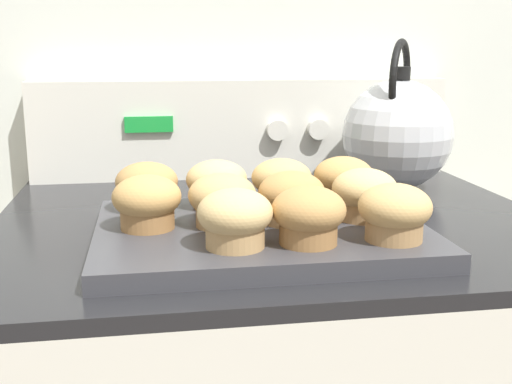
# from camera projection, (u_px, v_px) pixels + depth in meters

# --- Properties ---
(wall_back) EXTENTS (8.00, 0.05, 2.40)m
(wall_back) POSITION_uv_depth(u_px,v_px,m) (238.00, 27.00, 1.17)
(wall_back) COLOR silver
(wall_back) RESTS_ON ground_plane
(control_panel) EXTENTS (0.75, 0.07, 0.17)m
(control_panel) POSITION_uv_depth(u_px,v_px,m) (244.00, 128.00, 1.16)
(control_panel) COLOR silver
(control_panel) RESTS_ON stove_range
(muffin_pan) EXTENTS (0.39, 0.30, 0.02)m
(muffin_pan) POSITION_uv_depth(u_px,v_px,m) (260.00, 232.00, 0.78)
(muffin_pan) COLOR #38383D
(muffin_pan) RESTS_ON stove_range
(muffin_r0_c1) EXTENTS (0.08, 0.08, 0.06)m
(muffin_r0_c1) POSITION_uv_depth(u_px,v_px,m) (235.00, 218.00, 0.68)
(muffin_r0_c1) COLOR tan
(muffin_r0_c1) RESTS_ON muffin_pan
(muffin_r0_c2) EXTENTS (0.08, 0.08, 0.06)m
(muffin_r0_c2) POSITION_uv_depth(u_px,v_px,m) (312.00, 215.00, 0.69)
(muffin_r0_c2) COLOR olive
(muffin_r0_c2) RESTS_ON muffin_pan
(muffin_r0_c3) EXTENTS (0.08, 0.08, 0.06)m
(muffin_r0_c3) POSITION_uv_depth(u_px,v_px,m) (395.00, 212.00, 0.70)
(muffin_r0_c3) COLOR #A37A4C
(muffin_r0_c3) RESTS_ON muffin_pan
(muffin_r1_c0) EXTENTS (0.08, 0.08, 0.06)m
(muffin_r1_c0) POSITION_uv_depth(u_px,v_px,m) (147.00, 202.00, 0.75)
(muffin_r1_c0) COLOR olive
(muffin_r1_c0) RESTS_ON muffin_pan
(muffin_r1_c1) EXTENTS (0.08, 0.08, 0.06)m
(muffin_r1_c1) POSITION_uv_depth(u_px,v_px,m) (222.00, 200.00, 0.76)
(muffin_r1_c1) COLOR tan
(muffin_r1_c1) RESTS_ON muffin_pan
(muffin_r1_c2) EXTENTS (0.08, 0.08, 0.06)m
(muffin_r1_c2) POSITION_uv_depth(u_px,v_px,m) (294.00, 197.00, 0.77)
(muffin_r1_c2) COLOR tan
(muffin_r1_c2) RESTS_ON muffin_pan
(muffin_r1_c3) EXTENTS (0.08, 0.08, 0.06)m
(muffin_r1_c3) POSITION_uv_depth(u_px,v_px,m) (365.00, 194.00, 0.79)
(muffin_r1_c3) COLOR #A37A4C
(muffin_r1_c3) RESTS_ON muffin_pan
(muffin_r2_c0) EXTENTS (0.08, 0.08, 0.06)m
(muffin_r2_c0) POSITION_uv_depth(u_px,v_px,m) (147.00, 186.00, 0.83)
(muffin_r2_c0) COLOR #A37A4C
(muffin_r2_c0) RESTS_ON muffin_pan
(muffin_r2_c1) EXTENTS (0.08, 0.08, 0.06)m
(muffin_r2_c1) POSITION_uv_depth(u_px,v_px,m) (217.00, 184.00, 0.85)
(muffin_r2_c1) COLOR olive
(muffin_r2_c1) RESTS_ON muffin_pan
(muffin_r2_c2) EXTENTS (0.08, 0.08, 0.06)m
(muffin_r2_c2) POSITION_uv_depth(u_px,v_px,m) (282.00, 182.00, 0.86)
(muffin_r2_c2) COLOR tan
(muffin_r2_c2) RESTS_ON muffin_pan
(muffin_r2_c3) EXTENTS (0.08, 0.08, 0.06)m
(muffin_r2_c3) POSITION_uv_depth(u_px,v_px,m) (343.00, 180.00, 0.87)
(muffin_r2_c3) COLOR #A37A4C
(muffin_r2_c3) RESTS_ON muffin_pan
(tea_kettle) EXTENTS (0.18, 0.20, 0.24)m
(tea_kettle) POSITION_uv_depth(u_px,v_px,m) (398.00, 132.00, 1.05)
(tea_kettle) COLOR silver
(tea_kettle) RESTS_ON stove_range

